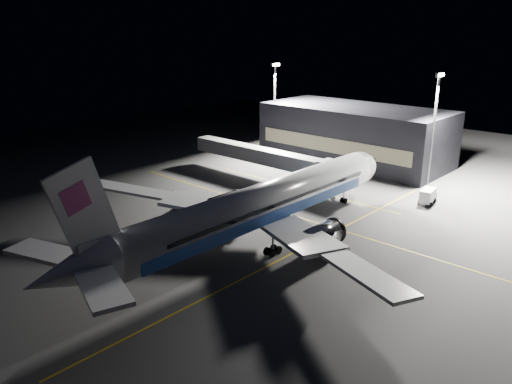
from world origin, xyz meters
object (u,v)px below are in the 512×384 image
Objects in this scene: baggage_tug at (182,204)px; safety_cone_b at (224,204)px; jet_bridge at (269,157)px; safety_cone_a at (218,239)px; service_truck at (428,195)px; safety_cone_c at (237,232)px; floodlight_mast_north at (275,100)px; floodlight_mast_south at (434,120)px; airliner at (258,206)px.

baggage_tug is 7.04m from safety_cone_b.
jet_bridge is 22.14m from baggage_tug.
safety_cone_a is 1.11× the size of safety_cone_b.
service_truck is at bearing -45.32° from safety_cone_b.
safety_cone_c is at bearing -125.78° from safety_cone_b.
baggage_tug is 14.01m from safety_cone_c.
service_truck is 8.52× the size of safety_cone_b.
safety_cone_b is at bearing -14.18° from baggage_tug.
baggage_tug is (-39.82, -14.05, -11.55)m from floodlight_mast_north.
floodlight_mast_north is 54.29m from safety_cone_a.
floodlight_mast_south is 34.43× the size of safety_cone_b.
baggage_tug is (1.26, 17.94, -4.35)m from airliner.
airliner is 7.36m from safety_cone_a.
service_truck is at bearing -73.96° from jet_bridge.
service_truck reaches higher than safety_cone_b.
service_truck is (-9.80, -4.46, -11.03)m from floodlight_mast_south.
jet_bridge is 51.40× the size of safety_cone_a.
safety_cone_b is 0.90× the size of safety_cone_c.
baggage_tug is (-21.82, -0.12, -3.76)m from jet_bridge.
floodlight_mast_north is at bearing 31.92° from safety_cone_a.
service_truck is at bearing -22.39° from safety_cone_a.
service_truck is at bearing -103.00° from floodlight_mast_north.
floodlight_mast_north is at bearing 37.91° from airliner.
floodlight_mast_south is at bearing -90.00° from floodlight_mast_north.
safety_cone_b is at bearing 149.52° from floodlight_mast_south.
baggage_tug is at bearing 128.07° from service_truck.
safety_cone_a is 3.73m from safety_cone_c.
floodlight_mast_south reaches higher than safety_cone_a.
safety_cone_a is 14.82m from safety_cone_b.
baggage_tug is at bearing 69.84° from safety_cone_a.
jet_bridge is 17.05m from safety_cone_b.
floodlight_mast_south reaches higher than jet_bridge.
safety_cone_a reaches higher than safety_cone_b.
floodlight_mast_north is 1.00× the size of floodlight_mast_south.
safety_cone_c is (-41.21, 10.01, -12.04)m from floodlight_mast_south.
airliner reaches higher than safety_cone_a.
jet_bridge is at bearing 97.53° from service_truck.
baggage_tug is at bearing 148.97° from floodlight_mast_south.
safety_cone_b is (5.82, -3.94, -0.52)m from baggage_tug.
safety_cone_a is at bearing -152.44° from jet_bridge.
baggage_tug is 4.43× the size of safety_cone_c.
service_truck is 34.60m from safety_cone_c.
floodlight_mast_north reaches higher than service_truck.
jet_bridge is 57.22× the size of safety_cone_b.
baggage_tug is 14.85m from safety_cone_a.
floodlight_mast_north is 43.78m from baggage_tug.
baggage_tug is (-30.02, 28.41, -0.52)m from service_truck.
airliner is 2.97× the size of floodlight_mast_north.
jet_bridge reaches higher than safety_cone_b.
airliner is 52.56m from floodlight_mast_north.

